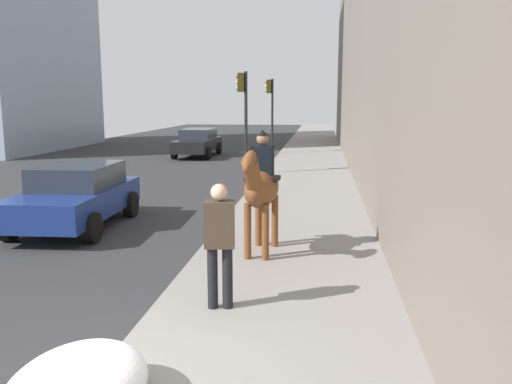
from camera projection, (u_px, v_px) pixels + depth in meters
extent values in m
ellipsoid|color=brown|center=(262.00, 189.00, 9.56)|extent=(1.55, 0.70, 0.66)
cylinder|color=brown|center=(265.00, 232.00, 9.21)|extent=(0.13, 0.13, 1.00)
cylinder|color=brown|center=(248.00, 231.00, 9.28)|extent=(0.13, 0.13, 1.00)
cylinder|color=brown|center=(275.00, 221.00, 10.08)|extent=(0.13, 0.13, 1.00)
cylinder|color=brown|center=(259.00, 220.00, 10.15)|extent=(0.13, 0.13, 1.00)
cylinder|color=brown|center=(252.00, 175.00, 8.76)|extent=(0.66, 0.34, 0.68)
ellipsoid|color=brown|center=(249.00, 162.00, 8.52)|extent=(0.64, 0.28, 0.49)
cylinder|color=black|center=(269.00, 188.00, 10.26)|extent=(0.29, 0.13, 0.55)
cube|color=black|center=(262.00, 178.00, 9.58)|extent=(0.50, 0.64, 0.08)
cube|color=black|center=(262.00, 161.00, 9.52)|extent=(0.32, 0.41, 0.55)
sphere|color=#8C664C|center=(263.00, 139.00, 9.46)|extent=(0.22, 0.22, 0.22)
cone|color=black|center=(263.00, 132.00, 9.44)|extent=(0.22, 0.22, 0.10)
cylinder|color=black|center=(213.00, 278.00, 7.07)|extent=(0.14, 0.14, 0.85)
cylinder|color=black|center=(228.00, 278.00, 7.07)|extent=(0.14, 0.14, 0.85)
cube|color=#3F3326|center=(219.00, 224.00, 6.94)|extent=(0.32, 0.43, 0.62)
sphere|color=#D8AD8C|center=(219.00, 192.00, 6.87)|extent=(0.22, 0.22, 0.22)
cube|color=black|center=(197.00, 145.00, 27.58)|extent=(4.59, 1.73, 0.60)
cube|color=#262D38|center=(198.00, 134.00, 27.75)|extent=(2.50, 1.52, 0.52)
cylinder|color=black|center=(208.00, 153.00, 26.13)|extent=(0.64, 0.22, 0.64)
cylinder|color=black|center=(174.00, 153.00, 26.34)|extent=(0.64, 0.22, 0.64)
cylinder|color=black|center=(219.00, 148.00, 28.91)|extent=(0.64, 0.22, 0.64)
cylinder|color=black|center=(188.00, 148.00, 29.12)|extent=(0.64, 0.22, 0.64)
cube|color=navy|center=(75.00, 201.00, 12.04)|extent=(4.11, 1.93, 0.60)
cube|color=#262D38|center=(78.00, 176.00, 12.18)|extent=(2.17, 1.65, 0.52)
cylinder|color=black|center=(92.00, 228.00, 10.78)|extent=(0.65, 0.24, 0.64)
cylinder|color=black|center=(9.00, 226.00, 10.93)|extent=(0.65, 0.24, 0.64)
cylinder|color=black|center=(131.00, 204.00, 13.25)|extent=(0.65, 0.24, 0.64)
cylinder|color=black|center=(63.00, 203.00, 13.40)|extent=(0.65, 0.24, 0.64)
cylinder|color=black|center=(246.00, 125.00, 19.92)|extent=(0.12, 0.12, 3.97)
cube|color=#2D280C|center=(241.00, 82.00, 19.68)|extent=(0.20, 0.24, 0.70)
sphere|color=red|center=(238.00, 76.00, 19.65)|extent=(0.14, 0.14, 0.14)
sphere|color=orange|center=(238.00, 82.00, 19.69)|extent=(0.14, 0.14, 0.14)
sphere|color=green|center=(238.00, 88.00, 19.73)|extent=(0.14, 0.14, 0.14)
cylinder|color=black|center=(272.00, 118.00, 27.87)|extent=(0.12, 0.12, 4.03)
cube|color=#2D280C|center=(269.00, 86.00, 27.61)|extent=(0.20, 0.24, 0.70)
sphere|color=red|center=(267.00, 82.00, 27.59)|extent=(0.14, 0.14, 0.14)
sphere|color=orange|center=(267.00, 86.00, 27.63)|extent=(0.14, 0.14, 0.14)
sphere|color=green|center=(267.00, 91.00, 27.67)|extent=(0.14, 0.14, 0.14)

